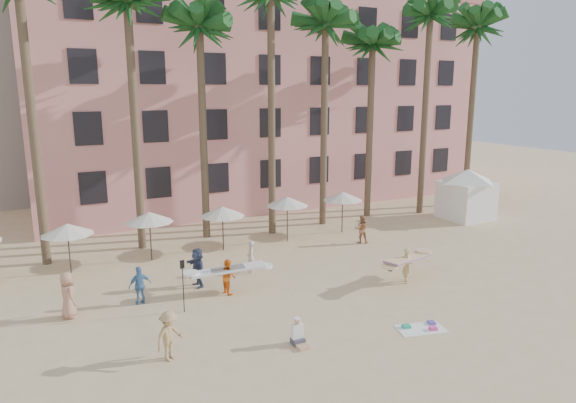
% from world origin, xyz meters
% --- Properties ---
extents(ground, '(120.00, 120.00, 0.00)m').
position_xyz_m(ground, '(0.00, 0.00, 0.00)').
color(ground, '#D1B789').
rests_on(ground, ground).
extents(pink_hotel, '(35.00, 14.00, 16.00)m').
position_xyz_m(pink_hotel, '(7.00, 26.00, 8.00)').
color(pink_hotel, pink).
rests_on(pink_hotel, ground).
extents(palm_row, '(44.40, 5.40, 16.30)m').
position_xyz_m(palm_row, '(0.51, 15.00, 12.97)').
color(palm_row, brown).
rests_on(palm_row, ground).
extents(umbrella_row, '(22.50, 2.70, 2.73)m').
position_xyz_m(umbrella_row, '(-3.00, 12.50, 2.33)').
color(umbrella_row, '#332B23').
rests_on(umbrella_row, ground).
extents(cabana, '(4.58, 4.58, 3.50)m').
position_xyz_m(cabana, '(16.66, 11.70, 2.07)').
color(cabana, white).
rests_on(cabana, ground).
extents(beach_towel, '(1.99, 1.40, 0.14)m').
position_xyz_m(beach_towel, '(2.36, -0.15, 0.03)').
color(beach_towel, white).
rests_on(beach_towel, ground).
extents(carrier_yellow, '(3.11, 1.75, 1.69)m').
position_xyz_m(carrier_yellow, '(4.98, 3.89, 0.96)').
color(carrier_yellow, tan).
rests_on(carrier_yellow, ground).
extents(carrier_white, '(3.37, 1.35, 1.56)m').
position_xyz_m(carrier_white, '(-2.95, 6.48, 0.86)').
color(carrier_white, orange).
rests_on(carrier_white, ground).
extents(beachgoers, '(17.16, 9.27, 1.87)m').
position_xyz_m(beachgoers, '(-4.04, 6.71, 0.88)').
color(beachgoers, '#BEAFA8').
rests_on(beachgoers, ground).
extents(paddle, '(0.18, 0.04, 2.23)m').
position_xyz_m(paddle, '(-5.27, 5.38, 1.41)').
color(paddle, black).
rests_on(paddle, ground).
extents(seated_man, '(0.44, 0.76, 0.99)m').
position_xyz_m(seated_man, '(-2.41, 0.87, 0.34)').
color(seated_man, '#3F3F4C').
rests_on(seated_man, ground).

